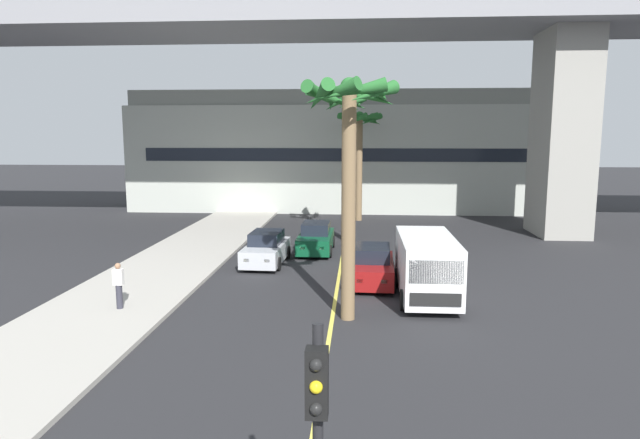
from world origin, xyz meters
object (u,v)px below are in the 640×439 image
(car_queue_third, at_px, (316,239))
(car_queue_front, at_px, (266,249))
(palm_tree_far_median, at_px, (346,132))
(pedestrian_near_crosswalk, at_px, (119,285))
(delivery_van, at_px, (427,265))
(palm_tree_near_median, at_px, (349,130))
(palm_tree_mid_median, at_px, (360,135))
(car_queue_second, at_px, (373,266))

(car_queue_third, bearing_deg, car_queue_front, -126.50)
(car_queue_front, xyz_separation_m, palm_tree_far_median, (3.57, 6.47, 5.58))
(pedestrian_near_crosswalk, bearing_deg, car_queue_third, 60.46)
(palm_tree_far_median, bearing_deg, pedestrian_near_crosswalk, -117.68)
(car_queue_front, relative_size, delivery_van, 0.79)
(palm_tree_near_median, bearing_deg, palm_tree_mid_median, 89.34)
(car_queue_front, distance_m, car_queue_second, 5.92)
(car_queue_third, bearing_deg, palm_tree_mid_median, 78.86)
(palm_tree_far_median, bearing_deg, palm_tree_near_median, -87.93)
(car_queue_front, height_order, delivery_van, delivery_van)
(palm_tree_mid_median, bearing_deg, car_queue_front, -107.18)
(car_queue_front, relative_size, palm_tree_near_median, 0.52)
(car_queue_third, height_order, palm_tree_mid_median, palm_tree_mid_median)
(palm_tree_near_median, bearing_deg, pedestrian_near_crosswalk, 179.39)
(car_queue_front, xyz_separation_m, car_queue_third, (2.15, 2.90, 0.00))
(delivery_van, xyz_separation_m, palm_tree_far_median, (-3.42, 11.67, 5.02))
(car_queue_front, bearing_deg, car_queue_third, 53.50)
(palm_tree_near_median, distance_m, palm_tree_far_median, 14.27)
(delivery_van, bearing_deg, car_queue_front, 143.38)
(car_queue_second, distance_m, palm_tree_mid_median, 18.03)
(car_queue_front, distance_m, palm_tree_mid_median, 15.66)
(car_queue_second, bearing_deg, pedestrian_near_crosswalk, -152.85)
(car_queue_front, distance_m, delivery_van, 8.74)
(car_queue_front, height_order, pedestrian_near_crosswalk, pedestrian_near_crosswalk)
(palm_tree_far_median, relative_size, pedestrian_near_crosswalk, 5.26)
(delivery_van, height_order, palm_tree_far_median, palm_tree_far_median)
(palm_tree_near_median, xyz_separation_m, palm_tree_mid_median, (0.25, 21.83, -0.18))
(palm_tree_near_median, bearing_deg, car_queue_third, 100.30)
(delivery_van, distance_m, palm_tree_far_median, 13.16)
(car_queue_second, height_order, palm_tree_mid_median, palm_tree_mid_median)
(car_queue_front, distance_m, car_queue_third, 3.61)
(car_queue_second, bearing_deg, palm_tree_mid_median, 92.24)
(car_queue_front, distance_m, pedestrian_near_crosswalk, 8.62)
(car_queue_front, xyz_separation_m, palm_tree_near_median, (4.09, -7.79, 5.58))
(car_queue_second, height_order, palm_tree_near_median, palm_tree_near_median)
(car_queue_third, height_order, delivery_van, delivery_van)
(car_queue_third, relative_size, palm_tree_mid_median, 0.53)
(palm_tree_near_median, height_order, palm_tree_far_median, palm_tree_far_median)
(car_queue_second, bearing_deg, car_queue_front, 147.86)
(car_queue_second, xyz_separation_m, palm_tree_near_median, (-0.92, -4.64, 5.58))
(palm_tree_mid_median, bearing_deg, palm_tree_far_median, -95.78)
(car_queue_front, height_order, car_queue_third, same)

